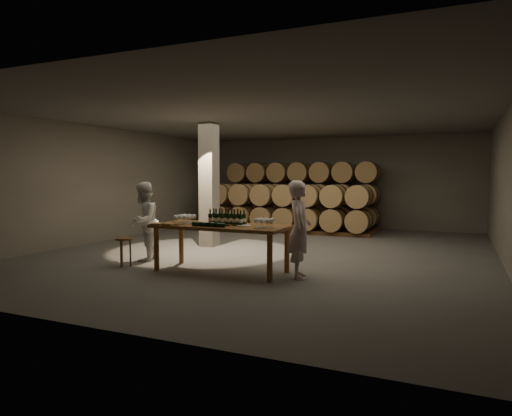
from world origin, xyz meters
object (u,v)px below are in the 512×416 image
at_px(bottle_cluster, 227,219).
at_px(notebook_near, 170,224).
at_px(plate, 244,226).
at_px(person_man, 299,230).
at_px(tasting_table, 221,230).
at_px(stool, 124,243).
at_px(person_woman, 144,221).

xyz_separation_m(bottle_cluster, notebook_near, (-0.95, -0.50, -0.09)).
relative_size(plate, person_man, 0.14).
height_order(tasting_table, plate, plate).
bearing_deg(notebook_near, plate, 31.21).
height_order(stool, person_woman, person_woman).
bearing_deg(tasting_table, bottle_cluster, 41.54).
height_order(tasting_table, stool, tasting_table).
xyz_separation_m(plate, person_woman, (-2.57, 0.35, -0.06)).
bearing_deg(stool, person_woman, 93.95).
distance_m(tasting_table, person_woman, 2.10).
distance_m(bottle_cluster, person_woman, 2.18).
bearing_deg(tasting_table, stool, -170.11).
distance_m(bottle_cluster, person_man, 1.46).
bearing_deg(stool, person_man, 7.06).
bearing_deg(tasting_table, plate, -0.80).
relative_size(bottle_cluster, notebook_near, 2.72).
distance_m(plate, person_woman, 2.60).
distance_m(notebook_near, person_man, 2.46).
relative_size(notebook_near, stool, 0.46).
bearing_deg(stool, bottle_cluster, 11.55).
xyz_separation_m(plate, person_man, (1.04, 0.10, -0.03)).
xyz_separation_m(tasting_table, plate, (0.50, -0.01, 0.11)).
bearing_deg(plate, stool, -172.19).
bearing_deg(bottle_cluster, notebook_near, -152.53).
bearing_deg(person_woman, notebook_near, 41.91).
xyz_separation_m(person_man, person_woman, (-3.61, 0.25, -0.02)).
relative_size(notebook_near, person_man, 0.15).
relative_size(plate, person_woman, 0.15).
relative_size(tasting_table, plate, 10.36).
bearing_deg(plate, person_woman, 172.36).
distance_m(tasting_table, person_man, 1.54).
height_order(tasting_table, person_woman, person_woman).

